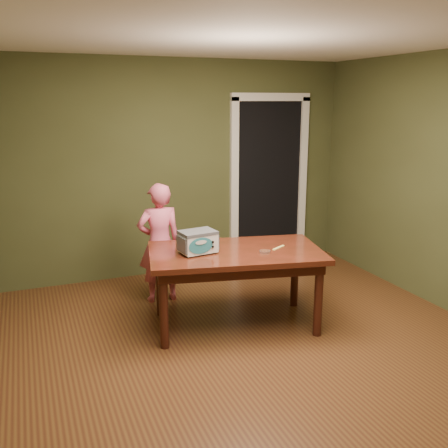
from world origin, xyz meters
TOP-DOWN VIEW (x-y plane):
  - floor at (0.00, 0.00)m, footprint 5.00×5.00m
  - room_shell at (0.00, 0.00)m, footprint 4.52×5.02m
  - doorway at (1.30, 2.78)m, footprint 1.10×0.66m
  - dining_table at (0.09, 0.76)m, footprint 1.75×1.21m
  - toy_oven at (-0.27, 0.81)m, footprint 0.36×0.27m
  - baking_pan at (0.31, 0.59)m, footprint 0.10×0.10m
  - spatula at (0.50, 0.68)m, footprint 0.17×0.11m
  - child at (-0.42, 1.63)m, footprint 0.48×0.32m

SIDE VIEW (x-z plane):
  - floor at x=0.00m, z-range 0.00..0.00m
  - child at x=-0.42m, z-range 0.00..1.28m
  - dining_table at x=0.09m, z-range 0.28..1.03m
  - spatula at x=0.50m, z-range 0.75..0.76m
  - baking_pan at x=0.31m, z-range 0.75..0.77m
  - toy_oven at x=-0.27m, z-range 0.76..0.97m
  - doorway at x=1.30m, z-range -0.07..2.18m
  - room_shell at x=0.00m, z-range 0.40..3.01m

